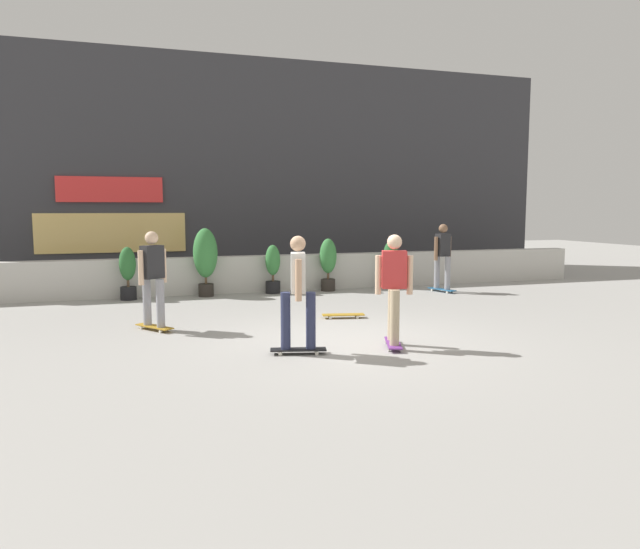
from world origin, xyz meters
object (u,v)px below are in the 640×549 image
potted_plant_3 (328,262)px  skater_by_wall_left (443,254)px  skater_foreground (394,285)px  skater_far_right (298,289)px  potted_plant_2 (273,268)px  skateboard_near_camera (343,315)px  potted_plant_4 (391,262)px  potted_plant_0 (128,272)px  skater_by_wall_right (153,276)px  potted_plant_1 (205,256)px

potted_plant_3 → skater_by_wall_left: bearing=-22.0°
potted_plant_3 → skater_foreground: 6.20m
potted_plant_3 → skater_far_right: skater_far_right is taller
potted_plant_2 → skateboard_near_camera: 3.72m
potted_plant_4 → skater_far_right: 7.40m
potted_plant_3 → potted_plant_2: bearing=180.0°
skater_foreground → skater_far_right: 1.47m
potted_plant_0 → skateboard_near_camera: bearing=-43.2°
skater_foreground → skater_by_wall_right: (-3.37, 2.40, 0.00)m
skater_foreground → skater_by_wall_left: size_ratio=1.00×
potted_plant_2 → skater_foreground: size_ratio=0.70×
potted_plant_2 → skater_far_right: bearing=-100.1°
skater_far_right → potted_plant_3: bearing=67.5°
skater_by_wall_right → skater_by_wall_left: 7.53m
skater_by_wall_left → potted_plant_1: bearing=169.4°
potted_plant_3 → skater_by_wall_right: skater_by_wall_right is taller
potted_plant_2 → potted_plant_4: size_ratio=0.96×
potted_plant_3 → skateboard_near_camera: size_ratio=1.61×
skater_far_right → skater_by_wall_left: size_ratio=1.00×
potted_plant_1 → potted_plant_2: potted_plant_1 is taller
potted_plant_1 → potted_plant_3: (3.06, 0.00, -0.21)m
skater_foreground → skater_far_right: size_ratio=1.00×
potted_plant_2 → potted_plant_3: size_ratio=0.90×
skater_by_wall_right → skateboard_near_camera: skater_by_wall_right is taller
skater_by_wall_left → skateboard_near_camera: 4.50m
potted_plant_2 → skater_by_wall_right: bearing=-128.7°
potted_plant_1 → skater_foreground: bearing=-71.7°
potted_plant_0 → skater_by_wall_left: (7.46, -1.07, 0.30)m
potted_plant_2 → potted_plant_3: 1.44m
potted_plant_1 → potted_plant_3: 3.07m
potted_plant_1 → skater_far_right: size_ratio=0.95×
skateboard_near_camera → skater_foreground: bearing=-92.5°
skater_far_right → skater_by_wall_left: bearing=44.1°
potted_plant_0 → potted_plant_2: 3.39m
skater_by_wall_right → potted_plant_0: bearing=96.4°
potted_plant_0 → skater_foreground: skater_foreground is taller
skateboard_near_camera → potted_plant_2: bearing=97.8°
potted_plant_0 → skater_far_right: (2.31, -6.07, 0.30)m
skater_far_right → potted_plant_4: bearing=55.1°
potted_plant_0 → potted_plant_2: size_ratio=1.02×
skater_foreground → skater_far_right: (-1.47, 0.04, 0.00)m
skater_far_right → potted_plant_1: bearing=95.2°
skater_far_right → skateboard_near_camera: (1.58, 2.42, -0.88)m
skater_far_right → potted_plant_2: bearing=79.9°
skater_far_right → skater_foreground: bearing=-1.6°
skater_by_wall_right → skater_by_wall_left: same height
skater_by_wall_right → skateboard_near_camera: size_ratio=2.06×
skater_by_wall_left → skater_by_wall_right: bearing=-159.5°
potted_plant_0 → potted_plant_1: (1.76, -0.00, 0.30)m
potted_plant_1 → skater_far_right: bearing=-84.8°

